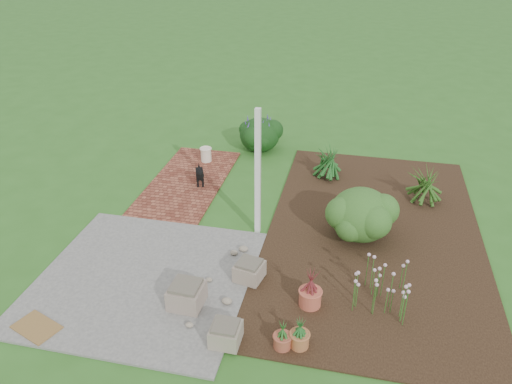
% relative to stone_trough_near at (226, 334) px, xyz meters
% --- Properties ---
extents(ground, '(80.00, 80.00, 0.00)m').
position_rel_stone_trough_near_xyz_m(ground, '(-0.48, 2.82, -0.18)').
color(ground, '#2E641F').
rests_on(ground, ground).
extents(concrete_patio, '(3.50, 3.50, 0.04)m').
position_rel_stone_trough_near_xyz_m(concrete_patio, '(-1.73, 1.07, -0.16)').
color(concrete_patio, '#5C5C59').
rests_on(concrete_patio, ground).
extents(brick_path, '(1.60, 3.50, 0.04)m').
position_rel_stone_trough_near_xyz_m(brick_path, '(-2.18, 4.57, -0.16)').
color(brick_path, maroon).
rests_on(brick_path, ground).
extents(garden_bed, '(4.00, 7.00, 0.03)m').
position_rel_stone_trough_near_xyz_m(garden_bed, '(2.02, 3.32, -0.16)').
color(garden_bed, black).
rests_on(garden_bed, ground).
extents(veranda_post, '(0.10, 0.10, 2.50)m').
position_rel_stone_trough_near_xyz_m(veranda_post, '(-0.18, 2.92, 1.07)').
color(veranda_post, white).
rests_on(veranda_post, ground).
extents(stone_trough_near, '(0.42, 0.42, 0.28)m').
position_rel_stone_trough_near_xyz_m(stone_trough_near, '(0.00, 0.00, 0.00)').
color(stone_trough_near, '#74715B').
rests_on(stone_trough_near, concrete_patio).
extents(stone_trough_mid, '(0.52, 0.52, 0.34)m').
position_rel_stone_trough_near_xyz_m(stone_trough_mid, '(-0.80, 0.63, 0.03)').
color(stone_trough_mid, '#766758').
rests_on(stone_trough_mid, concrete_patio).
extents(stone_trough_far, '(0.51, 0.51, 0.29)m').
position_rel_stone_trough_near_xyz_m(stone_trough_far, '(0.00, 1.46, 0.00)').
color(stone_trough_far, gray).
rests_on(stone_trough_far, concrete_patio).
extents(coir_doormat, '(0.79, 0.65, 0.02)m').
position_rel_stone_trough_near_xyz_m(coir_doormat, '(-2.80, -0.34, -0.13)').
color(coir_doormat, brown).
rests_on(coir_doormat, concrete_patio).
extents(black_dog, '(0.30, 0.52, 0.47)m').
position_rel_stone_trough_near_xyz_m(black_dog, '(-1.83, 4.43, 0.14)').
color(black_dog, black).
rests_on(black_dog, brick_path).
extents(cream_ceramic_urn, '(0.28, 0.28, 0.34)m').
position_rel_stone_trough_near_xyz_m(cream_ceramic_urn, '(-2.08, 5.67, 0.03)').
color(cream_ceramic_urn, beige).
rests_on(cream_ceramic_urn, brick_path).
extents(evergreen_shrub, '(1.31, 1.31, 1.00)m').
position_rel_stone_trough_near_xyz_m(evergreen_shrub, '(1.73, 3.16, 0.35)').
color(evergreen_shrub, '#103C17').
rests_on(evergreen_shrub, garden_bed).
extents(agapanthus_clump_back, '(1.16, 1.16, 0.90)m').
position_rel_stone_trough_near_xyz_m(agapanthus_clump_back, '(2.99, 4.80, 0.30)').
color(agapanthus_clump_back, '#163910').
rests_on(agapanthus_clump_back, garden_bed).
extents(agapanthus_clump_front, '(1.12, 1.12, 0.87)m').
position_rel_stone_trough_near_xyz_m(agapanthus_clump_front, '(0.90, 5.49, 0.29)').
color(agapanthus_clump_front, '#103614').
rests_on(agapanthus_clump_front, garden_bed).
extents(pink_flower_patch, '(1.12, 1.12, 0.67)m').
position_rel_stone_trough_near_xyz_m(pink_flower_patch, '(2.10, 1.30, 0.18)').
color(pink_flower_patch, '#113D0F').
rests_on(pink_flower_patch, garden_bed).
extents(terracotta_pot_bronze, '(0.39, 0.39, 0.28)m').
position_rel_stone_trough_near_xyz_m(terracotta_pot_bronze, '(1.07, 1.04, -0.01)').
color(terracotta_pot_bronze, '#B6543D').
rests_on(terracotta_pot_bronze, garden_bed).
extents(terracotta_pot_small_left, '(0.28, 0.28, 0.21)m').
position_rel_stone_trough_near_xyz_m(terracotta_pot_small_left, '(0.80, 0.09, -0.05)').
color(terracotta_pot_small_left, '#984933').
rests_on(terracotta_pot_small_left, garden_bed).
extents(terracotta_pot_small_right, '(0.30, 0.30, 0.23)m').
position_rel_stone_trough_near_xyz_m(terracotta_pot_small_right, '(1.03, 0.16, -0.04)').
color(terracotta_pot_small_right, '#A05F36').
rests_on(terracotta_pot_small_right, garden_bed).
extents(purple_flowering_bush, '(1.08, 1.08, 0.87)m').
position_rel_stone_trough_near_xyz_m(purple_flowering_bush, '(-0.96, 6.71, 0.26)').
color(purple_flowering_bush, black).
rests_on(purple_flowering_bush, ground).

